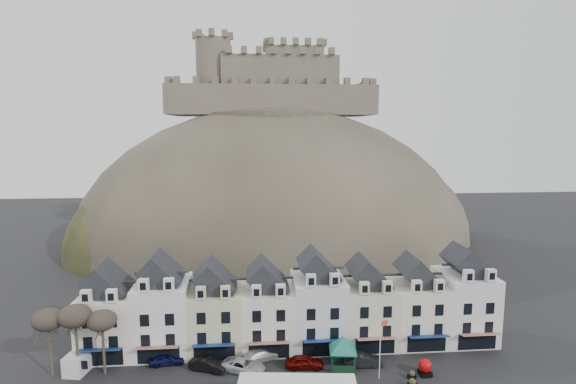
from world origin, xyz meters
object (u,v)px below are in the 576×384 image
object	(u,v)px
white_van	(82,359)
car_maroon	(304,362)
bus_shelter	(343,344)
red_buoy	(425,367)
car_white	(261,355)
car_charcoal	(363,360)
flagpole	(381,345)
car_navy	(167,359)
car_silver	(243,366)
car_black	(208,364)

from	to	relation	value
white_van	car_maroon	world-z (taller)	white_van
bus_shelter	white_van	world-z (taller)	bus_shelter
red_buoy	car_white	xyz separation A→B (m)	(-19.21, 5.08, -0.30)
white_van	car_white	size ratio (longest dim) A/B	1.08
red_buoy	car_charcoal	xyz separation A→B (m)	(-6.77, 2.58, -0.26)
flagpole	car_white	size ratio (longest dim) A/B	1.43
car_maroon	red_buoy	bearing A→B (deg)	-96.57
car_navy	car_charcoal	world-z (taller)	car_charcoal
red_buoy	car_charcoal	distance (m)	7.25
car_silver	car_maroon	xyz separation A→B (m)	(7.39, 0.20, 0.05)
red_buoy	car_black	distance (m)	25.81
car_navy	car_maroon	xyz separation A→B (m)	(16.84, -2.30, 0.06)
flagpole	car_navy	distance (m)	26.10
white_van	car_navy	world-z (taller)	white_van
bus_shelter	car_navy	size ratio (longest dim) A/B	1.50
flagpole	car_maroon	distance (m)	9.61
bus_shelter	car_white	size ratio (longest dim) A/B	1.27
red_buoy	flagpole	distance (m)	6.34
red_buoy	car_black	world-z (taller)	red_buoy
bus_shelter	car_charcoal	bearing A→B (deg)	13.46
car_maroon	car_charcoal	bearing A→B (deg)	-86.90
red_buoy	car_black	size ratio (longest dim) A/B	0.44
flagpole	car_white	bearing A→B (deg)	158.70
car_black	car_charcoal	distance (m)	18.84
car_black	car_charcoal	size ratio (longest dim) A/B	0.99
car_navy	car_charcoal	distance (m)	24.20
car_white	car_maroon	distance (m)	5.69
car_silver	car_maroon	distance (m)	7.39
red_buoy	car_white	distance (m)	19.87
flagpole	car_navy	bearing A→B (deg)	168.11
flagpole	car_charcoal	world-z (taller)	flagpole
red_buoy	car_silver	distance (m)	21.55
car_silver	flagpole	bearing A→B (deg)	-75.51
car_maroon	car_charcoal	world-z (taller)	car_maroon
bus_shelter	red_buoy	distance (m)	9.92
flagpole	car_maroon	size ratio (longest dim) A/B	1.56
car_maroon	car_black	bearing A→B (deg)	92.56
flagpole	car_silver	world-z (taller)	flagpole
white_van	car_maroon	size ratio (longest dim) A/B	1.18
car_navy	flagpole	bearing A→B (deg)	-109.45
car_black	car_charcoal	world-z (taller)	car_charcoal
bus_shelter	white_van	bearing A→B (deg)	-177.77
bus_shelter	car_silver	bearing A→B (deg)	-174.08
car_black	white_van	bearing A→B (deg)	105.06
bus_shelter	car_black	size ratio (longest dim) A/B	1.38
white_van	car_maroon	distance (m)	26.98
red_buoy	car_charcoal	bearing A→B (deg)	159.12
car_charcoal	car_navy	bearing A→B (deg)	83.96
car_silver	car_charcoal	bearing A→B (deg)	-65.39
red_buoy	flagpole	size ratio (longest dim) A/B	0.28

